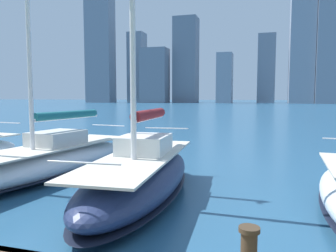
{
  "coord_description": "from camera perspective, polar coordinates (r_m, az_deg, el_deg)",
  "views": [
    {
      "loc": [
        -2.79,
        2.86,
        3.09
      ],
      "look_at": [
        0.0,
        -6.56,
        2.2
      ],
      "focal_mm": 35.0,
      "sensor_mm": 36.0,
      "label": 1
    }
  ],
  "objects": [
    {
      "name": "city_skyline",
      "position": [
        162.4,
        15.67,
        11.58
      ],
      "size": [
        172.07,
        24.11,
        53.39
      ],
      "color": "gray",
      "rests_on": "ground"
    },
    {
      "name": "sailboat_maroon",
      "position": [
        9.95,
        -4.8,
        -8.4
      ],
      "size": [
        2.85,
        7.88,
        10.55
      ],
      "color": "navy",
      "rests_on": "ground"
    },
    {
      "name": "sailboat_teal",
      "position": [
        13.56,
        -20.17,
        -5.4
      ],
      "size": [
        3.59,
        9.61,
        11.76
      ],
      "color": "white",
      "rests_on": "ground"
    }
  ]
}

